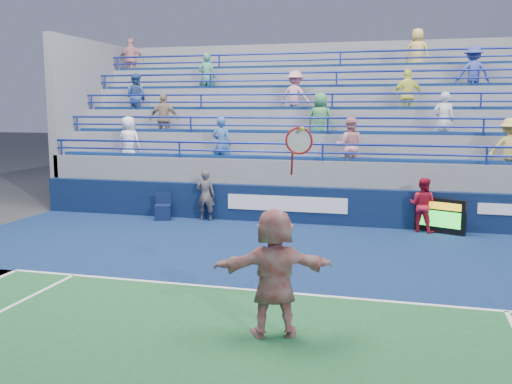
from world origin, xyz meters
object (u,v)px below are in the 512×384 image
(serve_speed_board, at_px, (440,216))
(judge_chair, at_px, (163,211))
(ball_girl, at_px, (423,205))
(line_judge, at_px, (206,195))
(tennis_player, at_px, (274,272))

(serve_speed_board, distance_m, judge_chair, 8.09)
(serve_speed_board, bearing_deg, ball_girl, 173.85)
(judge_chair, relative_size, line_judge, 0.54)
(tennis_player, bearing_deg, serve_speed_board, 71.02)
(serve_speed_board, relative_size, ball_girl, 0.88)
(tennis_player, bearing_deg, judge_chair, 123.98)
(judge_chair, distance_m, tennis_player, 9.53)
(judge_chair, height_order, ball_girl, ball_girl)
(serve_speed_board, relative_size, line_judge, 0.86)
(serve_speed_board, relative_size, judge_chair, 1.60)
(judge_chair, bearing_deg, serve_speed_board, 1.36)
(judge_chair, relative_size, tennis_player, 0.27)
(serve_speed_board, relative_size, tennis_player, 0.43)
(judge_chair, xyz_separation_m, ball_girl, (7.62, 0.24, 0.49))
(ball_girl, bearing_deg, serve_speed_board, -165.57)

